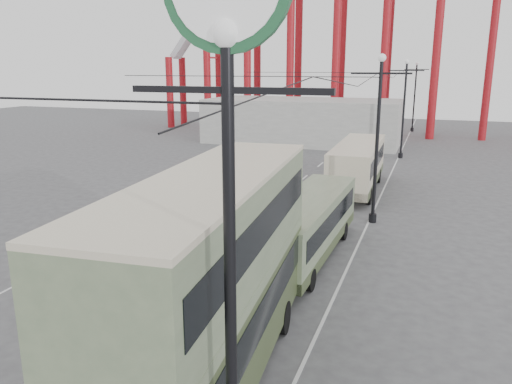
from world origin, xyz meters
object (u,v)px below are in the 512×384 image
at_px(single_decker_green, 308,224).
at_px(double_decker_bus, 214,271).
at_px(pedestrian, 282,255).
at_px(single_decker_cream, 358,164).
at_px(lamp_post_near, 228,120).

bearing_deg(single_decker_green, double_decker_bus, -89.17).
bearing_deg(pedestrian, single_decker_cream, -100.84).
bearing_deg(pedestrian, double_decker_bus, 85.43).
relative_size(double_decker_bus, pedestrian, 6.61).
xyz_separation_m(lamp_post_near, pedestrian, (-2.78, 12.25, -7.00)).
height_order(single_decker_cream, pedestrian, single_decker_cream).
xyz_separation_m(double_decker_bus, pedestrian, (-0.49, 7.93, -2.49)).
relative_size(single_decker_green, single_decker_cream, 0.93).
distance_m(double_decker_bus, single_decker_cream, 23.99).
bearing_deg(single_decker_green, lamp_post_near, -79.94).
bearing_deg(double_decker_bus, single_decker_green, 84.49).
distance_m(lamp_post_near, single_decker_cream, 28.95).
bearing_deg(pedestrian, single_decker_green, -113.86).
height_order(lamp_post_near, single_decker_green, lamp_post_near).
xyz_separation_m(double_decker_bus, single_decker_green, (0.12, 10.11, -1.72)).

